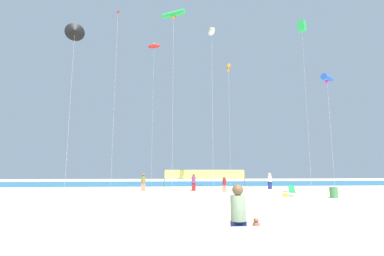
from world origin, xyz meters
The scene contains 21 objects.
ground_plane centered at (0.00, 0.00, 0.00)m, with size 120.00×120.00×0.00m, color beige.
ocean_band centered at (0.00, 31.23, 0.00)m, with size 120.00×20.00×0.01m, color #1E6B99.
boardwalk_ledge centered at (0.00, -11.58, 0.40)m, with size 28.00×0.44×0.79m, color beige.
mother_figure centered at (-0.91, -10.57, 0.91)m, with size 0.39×0.39×1.71m.
toddler_figure centered at (-0.40, -10.42, 0.45)m, with size 0.19×0.19×0.84m.
beachgoer_maroon_shirt centered at (3.04, 10.21, 0.83)m, with size 0.35×0.35×1.55m.
beachgoer_olive_shirt centered at (-5.04, 12.62, 0.98)m, with size 0.42×0.42×1.84m.
beachgoer_plum_shirt centered at (0.23, 12.54, 0.96)m, with size 0.41×0.41×1.80m.
beachgoer_white_shirt centered at (9.35, 14.80, 0.99)m, with size 0.42×0.42×1.85m.
folding_beach_chair centered at (7.70, 5.22, 0.47)m, with size 0.52×0.65×0.89m.
trash_barrel centered at (10.29, 3.58, 0.41)m, with size 0.61×0.61×0.82m, color #3F7F4C.
volleyball_net centered at (1.38, 12.77, 1.64)m, with size 8.59×1.39×2.40m.
beach_handbag centered at (6.82, 4.61, 0.15)m, with size 0.37×0.18×0.29m, color gold.
kite_red_diamond centered at (-8.18, 11.63, 17.43)m, with size 0.37×0.37×19.42m.
kite_green_box centered at (11.68, 9.62, 17.48)m, with size 0.98×0.98×18.08m.
kite_white_inflatable centered at (1.22, 5.95, 14.47)m, with size 0.61×1.58×14.92m.
kite_green_tube centered at (-2.14, 9.28, 17.94)m, with size 2.36×1.66×18.26m.
kite_black_delta centered at (-11.04, 6.94, 14.47)m, with size 1.75×0.88×15.34m.
kite_red_inflatable centered at (-4.54, 19.58, 19.06)m, with size 1.88×1.23×19.58m.
kite_blue_tube centered at (11.40, 5.18, 10.18)m, with size 1.38×1.21×10.51m.
kite_orange_tube centered at (4.82, 15.20, 14.57)m, with size 0.66×2.01×14.82m.
Camera 1 is at (-2.80, -18.03, 2.04)m, focal length 26.80 mm.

